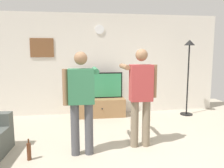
{
  "coord_description": "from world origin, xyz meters",
  "views": [
    {
      "loc": [
        -0.7,
        -3.24,
        1.69
      ],
      "look_at": [
        -0.04,
        1.2,
        1.05
      ],
      "focal_mm": 36.3,
      "sensor_mm": 36.0,
      "label": 1
    }
  ],
  "objects_px": {
    "floor_lamp": "(189,62)",
    "beverage_bottle": "(29,151)",
    "framed_picture": "(42,48)",
    "television": "(101,85)",
    "tv_stand": "(101,107)",
    "person_standing_nearer_lamp": "(81,97)",
    "wall_clock": "(99,29)",
    "person_standing_nearer_couch": "(141,93)"
  },
  "relations": [
    {
      "from": "floor_lamp",
      "to": "beverage_bottle",
      "type": "xyz_separation_m",
      "value": [
        -3.67,
        -2.08,
        -1.29
      ]
    },
    {
      "from": "framed_picture",
      "to": "beverage_bottle",
      "type": "height_order",
      "value": "framed_picture"
    },
    {
      "from": "television",
      "to": "framed_picture",
      "type": "height_order",
      "value": "framed_picture"
    },
    {
      "from": "tv_stand",
      "to": "framed_picture",
      "type": "distance_m",
      "value": 2.18
    },
    {
      "from": "framed_picture",
      "to": "television",
      "type": "bearing_deg",
      "value": -9.42
    },
    {
      "from": "tv_stand",
      "to": "person_standing_nearer_lamp",
      "type": "height_order",
      "value": "person_standing_nearer_lamp"
    },
    {
      "from": "television",
      "to": "wall_clock",
      "type": "relative_size",
      "value": 4.71
    },
    {
      "from": "television",
      "to": "beverage_bottle",
      "type": "xyz_separation_m",
      "value": [
        -1.37,
        -2.36,
        -0.67
      ]
    },
    {
      "from": "framed_picture",
      "to": "person_standing_nearer_couch",
      "type": "relative_size",
      "value": 0.34
    },
    {
      "from": "framed_picture",
      "to": "person_standing_nearer_lamp",
      "type": "xyz_separation_m",
      "value": [
        0.96,
        -2.52,
        -0.83
      ]
    },
    {
      "from": "tv_stand",
      "to": "wall_clock",
      "type": "bearing_deg",
      "value": 90.0
    },
    {
      "from": "tv_stand",
      "to": "television",
      "type": "xyz_separation_m",
      "value": [
        0.0,
        0.05,
        0.58
      ]
    },
    {
      "from": "person_standing_nearer_couch",
      "to": "beverage_bottle",
      "type": "relative_size",
      "value": 5.04
    },
    {
      "from": "tv_stand",
      "to": "framed_picture",
      "type": "bearing_deg",
      "value": 168.86
    },
    {
      "from": "person_standing_nearer_couch",
      "to": "framed_picture",
      "type": "bearing_deg",
      "value": 130.48
    },
    {
      "from": "floor_lamp",
      "to": "beverage_bottle",
      "type": "relative_size",
      "value": 5.78
    },
    {
      "from": "tv_stand",
      "to": "beverage_bottle",
      "type": "xyz_separation_m",
      "value": [
        -1.37,
        -2.32,
        -0.09
      ]
    },
    {
      "from": "framed_picture",
      "to": "beverage_bottle",
      "type": "relative_size",
      "value": 1.72
    },
    {
      "from": "tv_stand",
      "to": "beverage_bottle",
      "type": "relative_size",
      "value": 3.55
    },
    {
      "from": "television",
      "to": "framed_picture",
      "type": "bearing_deg",
      "value": 170.58
    },
    {
      "from": "television",
      "to": "person_standing_nearer_lamp",
      "type": "xyz_separation_m",
      "value": [
        -0.54,
        -2.27,
        0.15
      ]
    },
    {
      "from": "person_standing_nearer_lamp",
      "to": "wall_clock",
      "type": "bearing_deg",
      "value": 77.93
    },
    {
      "from": "tv_stand",
      "to": "person_standing_nearer_couch",
      "type": "distance_m",
      "value": 2.23
    },
    {
      "from": "floor_lamp",
      "to": "wall_clock",
      "type": "bearing_deg",
      "value": 167.11
    },
    {
      "from": "beverage_bottle",
      "to": "person_standing_nearer_couch",
      "type": "bearing_deg",
      "value": 8.37
    },
    {
      "from": "person_standing_nearer_lamp",
      "to": "beverage_bottle",
      "type": "distance_m",
      "value": 1.17
    },
    {
      "from": "tv_stand",
      "to": "wall_clock",
      "type": "relative_size",
      "value": 5.06
    },
    {
      "from": "television",
      "to": "person_standing_nearer_lamp",
      "type": "height_order",
      "value": "person_standing_nearer_lamp"
    },
    {
      "from": "wall_clock",
      "to": "person_standing_nearer_lamp",
      "type": "height_order",
      "value": "wall_clock"
    },
    {
      "from": "wall_clock",
      "to": "beverage_bottle",
      "type": "relative_size",
      "value": 0.7
    },
    {
      "from": "wall_clock",
      "to": "person_standing_nearer_couch",
      "type": "xyz_separation_m",
      "value": [
        0.5,
        -2.33,
        -1.3
      ]
    },
    {
      "from": "television",
      "to": "beverage_bottle",
      "type": "relative_size",
      "value": 3.31
    },
    {
      "from": "floor_lamp",
      "to": "person_standing_nearer_couch",
      "type": "distance_m",
      "value": 2.59
    },
    {
      "from": "person_standing_nearer_lamp",
      "to": "person_standing_nearer_couch",
      "type": "distance_m",
      "value": 1.05
    },
    {
      "from": "person_standing_nearer_lamp",
      "to": "television",
      "type": "bearing_deg",
      "value": 76.67
    },
    {
      "from": "tv_stand",
      "to": "floor_lamp",
      "type": "xyz_separation_m",
      "value": [
        2.3,
        -0.24,
        1.19
      ]
    },
    {
      "from": "wall_clock",
      "to": "person_standing_nearer_lamp",
      "type": "distance_m",
      "value": 2.89
    },
    {
      "from": "tv_stand",
      "to": "television",
      "type": "distance_m",
      "value": 0.58
    },
    {
      "from": "tv_stand",
      "to": "wall_clock",
      "type": "xyz_separation_m",
      "value": [
        0.0,
        0.29,
        2.04
      ]
    },
    {
      "from": "wall_clock",
      "to": "beverage_bottle",
      "type": "height_order",
      "value": "wall_clock"
    },
    {
      "from": "tv_stand",
      "to": "beverage_bottle",
      "type": "height_order",
      "value": "tv_stand"
    },
    {
      "from": "wall_clock",
      "to": "floor_lamp",
      "type": "relative_size",
      "value": 0.12
    }
  ]
}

